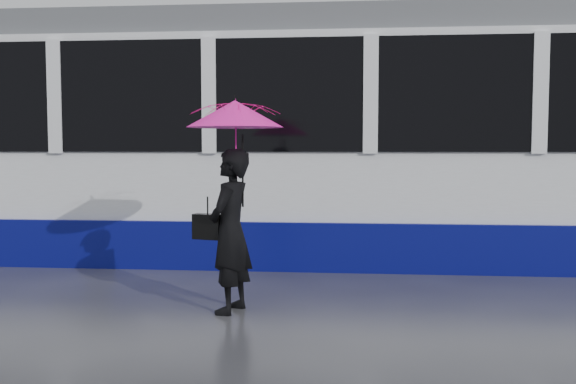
# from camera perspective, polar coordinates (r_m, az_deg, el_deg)

# --- Properties ---
(ground) EXTENTS (90.00, 90.00, 0.00)m
(ground) POSITION_cam_1_polar(r_m,az_deg,el_deg) (6.84, 2.27, -9.17)
(ground) COLOR #29292E
(ground) RESTS_ON ground
(rails) EXTENTS (34.00, 1.51, 0.02)m
(rails) POSITION_cam_1_polar(r_m,az_deg,el_deg) (9.29, 3.11, -5.59)
(rails) COLOR #3F3D38
(rails) RESTS_ON ground
(tram) EXTENTS (26.00, 2.56, 3.35)m
(tram) POSITION_cam_1_polar(r_m,az_deg,el_deg) (9.23, -2.31, 4.51)
(tram) COLOR white
(tram) RESTS_ON ground
(woman) EXTENTS (0.49, 0.64, 1.54)m
(woman) POSITION_cam_1_polar(r_m,az_deg,el_deg) (6.06, -5.15, -3.47)
(woman) COLOR black
(woman) RESTS_ON ground
(umbrella) EXTENTS (1.10, 1.10, 1.04)m
(umbrella) POSITION_cam_1_polar(r_m,az_deg,el_deg) (6.00, -4.73, 5.26)
(umbrella) COLOR #F8148D
(umbrella) RESTS_ON ground
(handbag) EXTENTS (0.30, 0.18, 0.42)m
(handbag) POSITION_cam_1_polar(r_m,az_deg,el_deg) (6.12, -7.14, -3.06)
(handbag) COLOR black
(handbag) RESTS_ON ground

